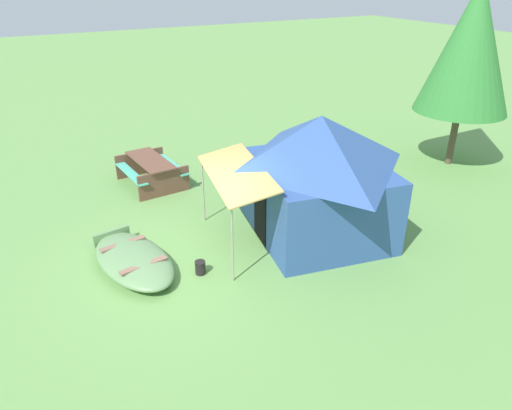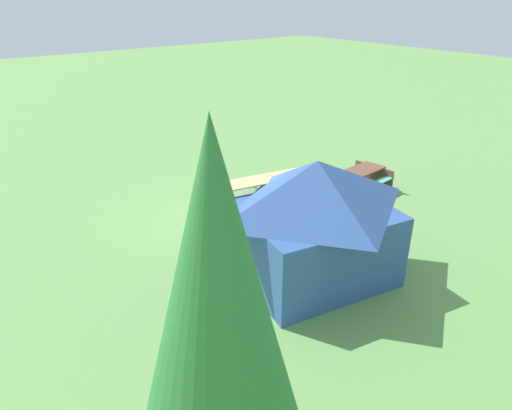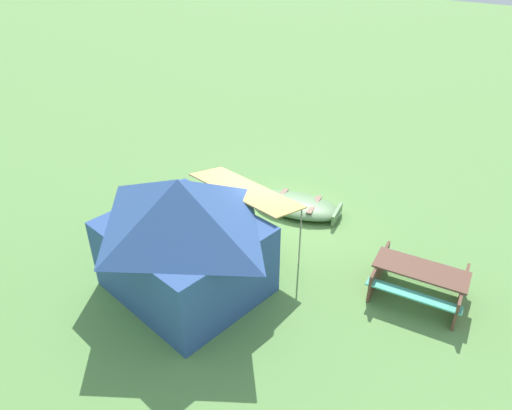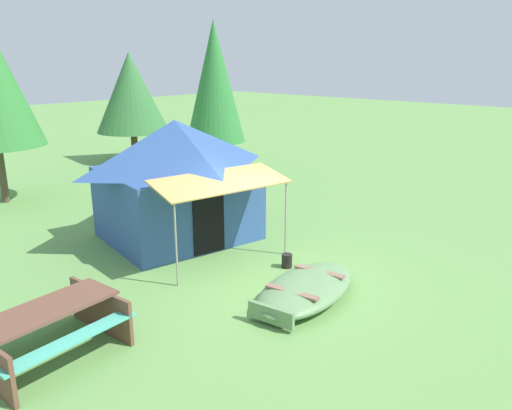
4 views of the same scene
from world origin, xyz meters
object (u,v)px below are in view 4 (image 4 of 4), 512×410
(canvas_cabin_tent, at_px, (177,178))
(cooler_box, at_px, (216,240))
(beached_rowboat, at_px, (306,289))
(fuel_can, at_px, (287,261))
(picnic_table, at_px, (47,326))
(pine_tree_back_right, at_px, (131,93))
(pine_tree_far_center, at_px, (215,82))

(canvas_cabin_tent, bearing_deg, cooler_box, -82.13)
(beached_rowboat, relative_size, fuel_can, 9.49)
(fuel_can, bearing_deg, canvas_cabin_tent, 95.79)
(cooler_box, distance_m, fuel_can, 1.92)
(picnic_table, height_order, pine_tree_back_right, pine_tree_back_right)
(pine_tree_back_right, xyz_separation_m, pine_tree_far_center, (0.43, -4.38, 0.51))
(picnic_table, relative_size, cooler_box, 4.17)
(canvas_cabin_tent, distance_m, fuel_can, 3.28)
(beached_rowboat, height_order, pine_tree_back_right, pine_tree_back_right)
(picnic_table, bearing_deg, cooler_box, 16.90)
(picnic_table, height_order, cooler_box, picnic_table)
(cooler_box, bearing_deg, pine_tree_back_right, 64.63)
(beached_rowboat, relative_size, cooler_box, 5.42)
(picnic_table, relative_size, fuel_can, 7.30)
(cooler_box, relative_size, fuel_can, 1.75)
(picnic_table, distance_m, fuel_can, 4.74)
(cooler_box, height_order, pine_tree_back_right, pine_tree_back_right)
(beached_rowboat, relative_size, canvas_cabin_tent, 0.61)
(canvas_cabin_tent, distance_m, cooler_box, 1.67)
(canvas_cabin_tent, height_order, cooler_box, canvas_cabin_tent)
(fuel_can, height_order, pine_tree_far_center, pine_tree_far_center)
(fuel_can, height_order, pine_tree_back_right, pine_tree_back_right)
(pine_tree_far_center, bearing_deg, picnic_table, -145.40)
(beached_rowboat, bearing_deg, canvas_cabin_tent, 82.27)
(picnic_table, xyz_separation_m, cooler_box, (4.55, 1.38, -0.32))
(beached_rowboat, xyz_separation_m, pine_tree_back_right, (5.24, 12.57, 2.56))
(pine_tree_back_right, bearing_deg, pine_tree_far_center, -84.34)
(pine_tree_back_right, distance_m, pine_tree_far_center, 4.43)
(beached_rowboat, bearing_deg, fuel_can, 52.07)
(pine_tree_far_center, bearing_deg, canvas_cabin_tent, -141.32)
(picnic_table, bearing_deg, pine_tree_far_center, 34.60)
(fuel_can, xyz_separation_m, pine_tree_far_center, (4.81, 7.09, 3.12))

